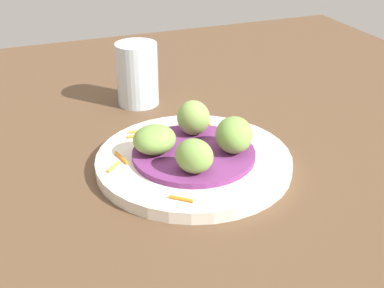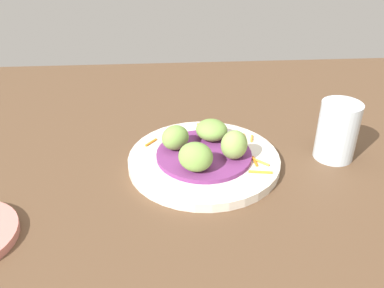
{
  "view_description": "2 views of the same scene",
  "coord_description": "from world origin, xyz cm",
  "views": [
    {
      "loc": [
        -25.8,
        -59.44,
        36.01
      ],
      "look_at": [
        -5.51,
        -7.1,
        6.15
      ],
      "focal_mm": 48.81,
      "sensor_mm": 36.0,
      "label": 1
    },
    {
      "loc": [
        51.96,
        -11.58,
        39.66
      ],
      "look_at": [
        -6.6,
        -7.48,
        4.89
      ],
      "focal_mm": 38.33,
      "sensor_mm": 36.0,
      "label": 2
    }
  ],
  "objects": [
    {
      "name": "carrot_garnish",
      "position": [
        -7.28,
        -1.01,
        3.74
      ],
      "size": [
        17.15,
        20.0,
        0.4
      ],
      "color": "orange",
      "rests_on": "main_plate"
    },
    {
      "name": "main_plate",
      "position": [
        -4.71,
        -5.65,
        2.77
      ],
      "size": [
        24.95,
        24.95,
        1.54
      ],
      "primitive_type": "cylinder",
      "color": "silver",
      "rests_on": "table_surface"
    },
    {
      "name": "table_surface",
      "position": [
        0.0,
        0.0,
        1.0
      ],
      "size": [
        110.0,
        110.0,
        2.0
      ],
      "primitive_type": "cube",
      "color": "brown",
      "rests_on": "ground"
    },
    {
      "name": "cabbage_bed",
      "position": [
        -4.71,
        -5.65,
        3.9
      ],
      "size": [
        15.64,
        15.64,
        0.73
      ],
      "primitive_type": "cylinder",
      "color": "#702D6B",
      "rests_on": "main_plate"
    },
    {
      "name": "guac_scoop_center",
      "position": [
        -2.97,
        -1.06,
        6.62
      ],
      "size": [
        6.05,
        6.06,
        4.72
      ],
      "primitive_type": "ellipsoid",
      "rotation": [
        0.0,
        0.0,
        5.48
      ],
      "color": "#84A851",
      "rests_on": "cabbage_bed"
    },
    {
      "name": "guac_scoop_back",
      "position": [
        -6.45,
        -10.23,
        6.32
      ],
      "size": [
        5.99,
        6.14,
        4.1
      ],
      "primitive_type": "ellipsoid",
      "rotation": [
        0.0,
        0.0,
        3.75
      ],
      "color": "#759E47",
      "rests_on": "cabbage_bed"
    },
    {
      "name": "guac_scoop_left",
      "position": [
        -0.12,
        -7.38,
        6.53
      ],
      "size": [
        6.36,
        6.71,
        4.52
      ],
      "primitive_type": "ellipsoid",
      "rotation": [
        0.0,
        0.0,
        2.74
      ],
      "color": "#759E47",
      "rests_on": "cabbage_bed"
    },
    {
      "name": "guac_scoop_right",
      "position": [
        -9.3,
        -3.91,
        5.95
      ],
      "size": [
        7.62,
        7.57,
        3.38
      ],
      "primitive_type": "ellipsoid",
      "rotation": [
        0.0,
        0.0,
        3.77
      ],
      "color": "#759E47",
      "rests_on": "cabbage_bed"
    },
    {
      "name": "water_glass",
      "position": [
        -5.63,
        16.61,
        6.99
      ],
      "size": [
        6.6,
        6.6,
        9.98
      ],
      "primitive_type": "cylinder",
      "color": "silver",
      "rests_on": "table_surface"
    }
  ]
}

